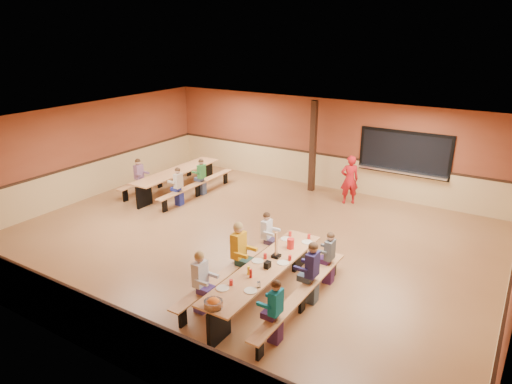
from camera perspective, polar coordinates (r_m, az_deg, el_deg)
The scene contains 23 objects.
ground at distance 11.82m, azimuth -1.42°, elevation -6.00°, with size 12.00×12.00×0.00m, color brown.
room_envelope at distance 11.54m, azimuth -1.45°, elevation -2.92°, with size 12.04×10.04×3.02m.
kitchen_pass_through at distance 14.69m, azimuth 18.03°, elevation 4.41°, with size 2.78×0.28×1.38m.
structural_post at distance 15.05m, azimuth 7.13°, elevation 5.64°, with size 0.18×0.18×3.00m, color black.
cafeteria_table_main at distance 9.18m, azimuth 1.14°, elevation -10.45°, with size 1.91×3.70×0.74m.
cafeteria_table_second at distance 15.26m, azimuth -9.78°, elevation 1.89°, with size 1.91×3.70×0.74m.
seated_child_white_left at distance 8.83m, azimuth -6.96°, elevation -11.17°, with size 0.39×0.32×1.25m, color silver, non-canonical shape.
seated_adult_yellow at distance 9.71m, azimuth -2.19°, elevation -7.63°, with size 0.44×0.36×1.36m, color orange, non-canonical shape.
seated_child_grey_left at distance 10.62m, azimuth 1.32°, elevation -5.61°, with size 0.35×0.29×1.18m, color white, non-canonical shape.
seated_child_teal_right at distance 8.03m, azimuth 2.46°, elevation -14.75°, with size 0.36×0.29×1.19m, color #0E6E8A, non-canonical shape.
seated_child_navy_right at distance 9.11m, azimuth 7.01°, elevation -10.03°, with size 0.40×0.33×1.28m, color #251F52, non-canonical shape.
seated_child_char_right at distance 9.83m, azimuth 9.15°, elevation -8.17°, with size 0.34×0.28×1.16m, color #4E5358, non-canonical shape.
seated_child_purple_sec at distance 15.17m, azimuth -14.39°, elevation 1.76°, with size 0.37×0.30×1.21m, color #805574, non-canonical shape.
seated_child_green_sec at distance 14.90m, azimuth -6.80°, elevation 1.87°, with size 0.35×0.29×1.18m, color #317E39, non-canonical shape.
seated_child_tan_sec at distance 14.08m, azimuth -9.66°, elevation 0.65°, with size 0.36×0.29×1.18m, color #C4B39E, non-canonical shape.
standing_woman at distance 14.28m, azimuth 11.61°, elevation 1.53°, with size 0.56×0.37×1.53m, color red.
punch_pitcher at distance 9.74m, azimuth 4.35°, elevation -6.45°, with size 0.16×0.16×0.22m, color red.
chip_bowl at distance 7.88m, azimuth -5.36°, elevation -13.69°, with size 0.32×0.32×0.15m, color orange, non-canonical shape.
napkin_dispenser at distance 8.99m, azimuth 1.44°, elevation -9.09°, with size 0.10×0.14×0.13m, color black.
condiment_mustard at distance 8.76m, azimuth -0.93°, elevation -9.78°, with size 0.06×0.06×0.17m, color yellow.
condiment_ketchup at distance 8.66m, azimuth -0.66°, elevation -10.16°, with size 0.06×0.06×0.17m, color #B2140F.
table_paddle at distance 9.35m, azimuth 2.54°, elevation -7.41°, with size 0.16×0.16×0.56m.
place_settings at distance 9.04m, azimuth 1.15°, elevation -8.98°, with size 0.65×3.30×0.11m, color beige, non-canonical shape.
Camera 1 is at (5.86, -8.88, 5.15)m, focal length 32.00 mm.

